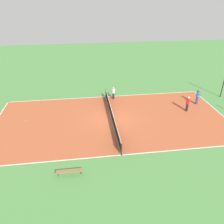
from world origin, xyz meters
The scene contains 10 objects.
ground_plane centered at (0.00, 0.00, 0.00)m, with size 80.00×80.00×0.00m, color #518E47.
court_surface centered at (0.00, 0.00, 0.01)m, with size 11.64×23.95×0.02m.
tennis_net centered at (0.00, 0.00, 0.55)m, with size 11.44×0.10×1.05m.
bench centered at (7.46, -4.09, 0.39)m, with size 0.36×1.94×0.45m.
player_coach_red centered at (-0.75, 8.52, 1.02)m, with size 0.51×0.51×1.74m.
player_near_blue centered at (-2.24, 10.42, 1.10)m, with size 0.98×0.55×1.85m.
player_far_white centered at (-5.04, 0.87, 0.91)m, with size 0.99×0.62×1.56m.
tennis_ball_far_baseline centered at (-0.98, -8.87, 0.06)m, with size 0.07×0.07×0.07m, color #CCE033.
tennis_ball_near_net centered at (0.85, 3.88, 0.06)m, with size 0.07×0.07×0.07m, color #CCE033.
fence_post_back_left centered at (-3.76, 14.42, 2.02)m, with size 0.12×0.12×4.05m.
Camera 1 is at (19.45, -2.66, 11.62)m, focal length 35.00 mm.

